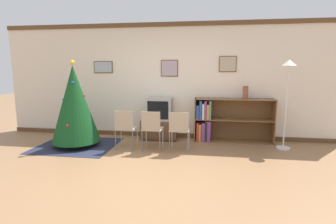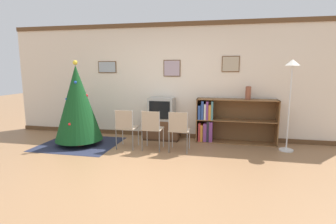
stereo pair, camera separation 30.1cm
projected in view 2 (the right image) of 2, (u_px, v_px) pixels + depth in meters
name	position (u px, v px, depth m)	size (l,w,h in m)	color
ground_plane	(139.00, 173.00, 4.19)	(24.00, 24.00, 0.00)	#936B47
wall_back	(169.00, 81.00, 6.24)	(8.07, 0.11, 2.70)	silver
area_rug	(80.00, 144.00, 5.78)	(1.64, 1.45, 0.01)	#23283D
christmas_tree	(77.00, 103.00, 5.63)	(1.01, 1.01, 1.82)	maroon
tv_console	(162.00, 129.00, 6.17)	(0.84, 0.44, 0.47)	#412A1A
television	(162.00, 109.00, 6.08)	(0.58, 0.43, 0.52)	#9E9E99
folding_chair_left	(126.00, 126.00, 5.39)	(0.40, 0.40, 0.82)	tan
folding_chair_center	(152.00, 128.00, 5.28)	(0.40, 0.40, 0.82)	tan
folding_chair_right	(179.00, 129.00, 5.17)	(0.40, 0.40, 0.82)	tan
bookshelf	(222.00, 121.00, 5.90)	(1.75, 0.36, 0.98)	brown
vase	(248.00, 93.00, 5.66)	(0.12, 0.12, 0.29)	brown
standing_lamp	(291.00, 81.00, 5.10)	(0.28, 0.28, 1.83)	silver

